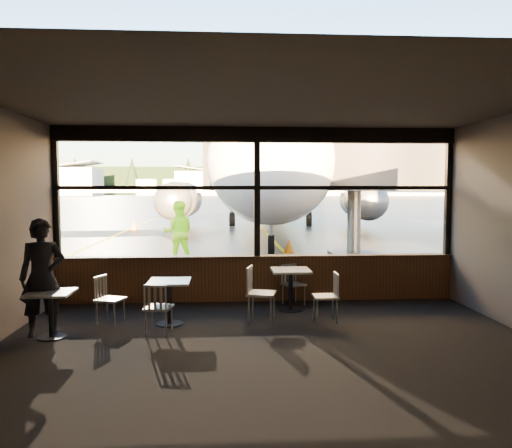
{
  "coord_description": "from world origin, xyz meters",
  "views": [
    {
      "loc": [
        -0.67,
        -10.0,
        2.27
      ],
      "look_at": [
        0.04,
        1.0,
        1.5
      ],
      "focal_mm": 35.0,
      "sensor_mm": 36.0,
      "label": 1
    }
  ],
  "objects": [
    {
      "name": "fuel_tank_c",
      "position": [
        -10.0,
        182.0,
        3.0
      ],
      "size": [
        8.0,
        8.0,
        6.0
      ],
      "primitive_type": "cylinder",
      "color": "silver",
      "rests_on": "ground_plane"
    },
    {
      "name": "mullion_right",
      "position": [
        3.95,
        0.0,
        2.2
      ],
      "size": [
        0.12,
        0.12,
        2.6
      ],
      "primitive_type": "cube",
      "color": "black",
      "rests_on": "ground"
    },
    {
      "name": "window_sill",
      "position": [
        0.0,
        0.0,
        0.45
      ],
      "size": [
        8.0,
        0.28,
        0.9
      ],
      "primitive_type": "cube",
      "color": "#4A2B16",
      "rests_on": "ground"
    },
    {
      "name": "hangar_mid",
      "position": [
        0.0,
        185.0,
        5.0
      ],
      "size": [
        38.0,
        15.0,
        10.0
      ],
      "primitive_type": null,
      "color": "silver",
      "rests_on": "ground_plane"
    },
    {
      "name": "mullion_centre",
      "position": [
        0.0,
        0.0,
        2.2
      ],
      "size": [
        0.12,
        0.12,
        2.6
      ],
      "primitive_type": "cube",
      "color": "black",
      "rests_on": "ground"
    },
    {
      "name": "mullion_left",
      "position": [
        -3.95,
        0.0,
        2.2
      ],
      "size": [
        0.12,
        0.12,
        2.6
      ],
      "primitive_type": "cube",
      "color": "black",
      "rests_on": "ground"
    },
    {
      "name": "chair_near_e",
      "position": [
        1.06,
        -1.67,
        0.43
      ],
      "size": [
        0.47,
        0.47,
        0.85
      ],
      "primitive_type": null,
      "rotation": [
        0.0,
        0.0,
        1.56
      ],
      "color": "#BCB7A9",
      "rests_on": "carpet_floor"
    },
    {
      "name": "airliner",
      "position": [
        2.15,
        19.97,
        5.74
      ],
      "size": [
        34.63,
        40.3,
        11.49
      ],
      "primitive_type": null,
      "rotation": [
        0.0,
        0.0,
        -0.09
      ],
      "color": "white",
      "rests_on": "ground_plane"
    },
    {
      "name": "ceiling",
      "position": [
        0.0,
        -3.0,
        3.5
      ],
      "size": [
        8.0,
        6.0,
        0.04
      ],
      "primitive_type": "cube",
      "color": "#38332D",
      "rests_on": "ground"
    },
    {
      "name": "treeline",
      "position": [
        0.0,
        210.0,
        6.0
      ],
      "size": [
        360.0,
        3.0,
        12.0
      ],
      "primitive_type": "cube",
      "color": "black",
      "rests_on": "ground_plane"
    },
    {
      "name": "carpet_floor",
      "position": [
        0.0,
        -3.0,
        0.01
      ],
      "size": [
        8.0,
        6.0,
        0.01
      ],
      "primitive_type": "cube",
      "color": "black",
      "rests_on": "ground"
    },
    {
      "name": "chair_near_w",
      "position": [
        -0.03,
        -1.63,
        0.48
      ],
      "size": [
        0.64,
        0.64,
        0.96
      ],
      "primitive_type": null,
      "rotation": [
        0.0,
        0.0,
        -1.81
      ],
      "color": "#B6B0A4",
      "rests_on": "carpet_floor"
    },
    {
      "name": "fuel_tank_b",
      "position": [
        -20.0,
        182.0,
        3.0
      ],
      "size": [
        8.0,
        8.0,
        6.0
      ],
      "primitive_type": "cylinder",
      "color": "silver",
      "rests_on": "ground_plane"
    },
    {
      "name": "chair_mid_s",
      "position": [
        -1.69,
        -2.22,
        0.41
      ],
      "size": [
        0.52,
        0.52,
        0.82
      ],
      "primitive_type": null,
      "rotation": [
        0.0,
        0.0,
        -0.19
      ],
      "color": "#B4AFA2",
      "rests_on": "carpet_floor"
    },
    {
      "name": "window_transom",
      "position": [
        0.0,
        0.0,
        2.3
      ],
      "size": [
        8.0,
        0.1,
        0.08
      ],
      "primitive_type": "cube",
      "color": "black",
      "rests_on": "ground"
    },
    {
      "name": "cone_wing",
      "position": [
        -5.69,
        18.2,
        0.28
      ],
      "size": [
        0.4,
        0.4,
        0.56
      ],
      "primitive_type": "cone",
      "color": "#FD4D08",
      "rests_on": "ground_plane"
    },
    {
      "name": "wall_back",
      "position": [
        0.0,
        -6.0,
        1.75
      ],
      "size": [
        8.0,
        0.04,
        3.5
      ],
      "primitive_type": "cube",
      "color": "#4F463F",
      "rests_on": "ground"
    },
    {
      "name": "chair_mid_w",
      "position": [
        -2.57,
        -1.62,
        0.41
      ],
      "size": [
        0.57,
        0.57,
        0.83
      ],
      "primitive_type": null,
      "rotation": [
        0.0,
        0.0,
        -1.89
      ],
      "color": "#BDB8AA",
      "rests_on": "carpet_floor"
    },
    {
      "name": "passenger",
      "position": [
        -3.46,
        -2.21,
        0.91
      ],
      "size": [
        0.76,
        0.6,
        1.82
      ],
      "primitive_type": "imported",
      "rotation": [
        0.0,
        0.0,
        0.27
      ],
      "color": "black",
      "rests_on": "carpet_floor"
    },
    {
      "name": "fuel_tank_a",
      "position": [
        -30.0,
        182.0,
        3.0
      ],
      "size": [
        8.0,
        8.0,
        6.0
      ],
      "primitive_type": "cylinder",
      "color": "silver",
      "rests_on": "ground_plane"
    },
    {
      "name": "hangar_right",
      "position": [
        60.0,
        178.0,
        6.0
      ],
      "size": [
        50.0,
        20.0,
        12.0
      ],
      "primitive_type": null,
      "color": "silver",
      "rests_on": "ground_plane"
    },
    {
      "name": "cone_nose",
      "position": [
        1.62,
        7.43,
        0.25
      ],
      "size": [
        0.37,
        0.37,
        0.51
      ],
      "primitive_type": "cone",
      "color": "orange",
      "rests_on": "ground_plane"
    },
    {
      "name": "ground_plane",
      "position": [
        0.0,
        120.0,
        0.0
      ],
      "size": [
        520.0,
        520.0,
        0.0
      ],
      "primitive_type": "plane",
      "color": "black",
      "rests_on": "ground"
    },
    {
      "name": "cafe_table_left",
      "position": [
        -3.3,
        -2.35,
        0.36
      ],
      "size": [
        0.65,
        0.65,
        0.72
      ],
      "primitive_type": null,
      "color": "gray",
      "rests_on": "carpet_floor"
    },
    {
      "name": "cafe_table_near",
      "position": [
        0.57,
        -0.85,
        0.39
      ],
      "size": [
        0.71,
        0.71,
        0.78
      ],
      "primitive_type": null,
      "color": "#9E9A91",
      "rests_on": "carpet_floor"
    },
    {
      "name": "window_header",
      "position": [
        0.0,
        0.0,
        3.35
      ],
      "size": [
        8.0,
        0.18,
        0.3
      ],
      "primitive_type": "cube",
      "color": "black",
      "rests_on": "ground"
    },
    {
      "name": "chair_near_n",
      "position": [
        0.7,
        -0.4,
        0.4
      ],
      "size": [
        0.58,
        0.58,
        0.79
      ],
      "primitive_type": null,
      "rotation": [
        0.0,
        0.0,
        3.61
      ],
      "color": "#BDB7AB",
      "rests_on": "carpet_floor"
    },
    {
      "name": "hangar_left",
      "position": [
        -70.0,
        180.0,
        5.5
      ],
      "size": [
        45.0,
        18.0,
        11.0
      ],
      "primitive_type": null,
      "color": "silver",
      "rests_on": "ground_plane"
    },
    {
      "name": "ground_crew",
      "position": [
        -2.05,
        5.1,
        0.96
      ],
      "size": [
        0.99,
        0.8,
        1.92
      ],
      "primitive_type": "imported",
      "rotation": [
        0.0,
        0.0,
        3.22
      ],
      "color": "#BFF219",
      "rests_on": "ground_plane"
    },
    {
      "name": "jet_bridge",
      "position": [
        3.6,
        5.5,
        2.32
      ],
      "size": [
        8.69,
        10.62,
        4.64
      ],
      "primitive_type": null,
      "color": "#2C2D2F",
      "rests_on": "ground_plane"
    },
    {
      "name": "cafe_table_mid",
      "position": [
        -1.58,
        -1.71,
        0.38
      ],
      "size": [
        0.68,
        0.68,
        0.75
      ],
      "primitive_type": null,
      "color": "gray",
      "rests_on": "carpet_floor"
    }
  ]
}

